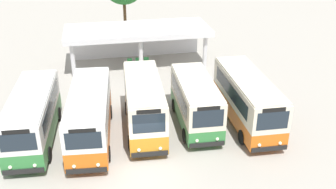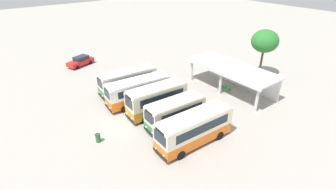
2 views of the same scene
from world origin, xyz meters
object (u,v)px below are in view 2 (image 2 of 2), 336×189
Objects in this scene: waiting_chair_end_by_column at (221,86)px; waiting_chair_middle_seat at (229,89)px; litter_bin_apron at (98,138)px; waiting_chair_second_from_end at (225,87)px; city_bus_second_in_row at (138,90)px; city_bus_fourth_amber at (175,112)px; parked_car_flank at (81,61)px; city_bus_nearest_orange at (128,81)px; city_bus_fifth_blue at (194,128)px; city_bus_middle_cream at (157,99)px.

waiting_chair_end_by_column is 1.00× the size of waiting_chair_middle_seat.
litter_bin_apron is at bearing -88.05° from waiting_chair_end_by_column.
litter_bin_apron is at bearing -92.68° from waiting_chair_middle_seat.
waiting_chair_middle_seat is at bearing -0.93° from waiting_chair_second_from_end.
waiting_chair_middle_seat is at bearing 65.63° from city_bus_second_in_row.
city_bus_fourth_amber is at bearing -73.60° from waiting_chair_end_by_column.
parked_car_flank is at bearing 163.40° from litter_bin_apron.
city_bus_fourth_amber is 23.67m from parked_car_flank.
city_bus_fourth_amber is at bearing -0.00° from city_bus_nearest_orange.
litter_bin_apron is (-0.86, -18.44, -0.07)m from waiting_chair_middle_seat.
city_bus_fourth_amber reaches higher than parked_car_flank.
city_bus_fifth_blue is 9.02× the size of litter_bin_apron.
city_bus_fourth_amber is at bearing -77.37° from waiting_chair_second_from_end.
city_bus_fifth_blue is at bearing -6.46° from city_bus_fourth_amber.
city_bus_fourth_amber is 7.75× the size of waiting_chair_second_from_end.
waiting_chair_middle_seat is at bearing 114.32° from city_bus_fifth_blue.
parked_car_flank is 5.59× the size of waiting_chair_end_by_column.
waiting_chair_end_by_column is (20.46, 12.13, -0.31)m from parked_car_flank.
city_bus_fifth_blue is 9.50m from litter_bin_apron.
city_bus_nearest_orange is at bearing 180.00° from city_bus_fourth_amber.
city_bus_middle_cream is 3.36m from city_bus_fourth_amber.
city_bus_nearest_orange reaches higher than waiting_chair_second_from_end.
city_bus_nearest_orange is 1.08× the size of city_bus_middle_cream.
city_bus_second_in_row is at bearing -107.76° from waiting_chair_end_by_column.
parked_car_flank is 5.59× the size of waiting_chair_middle_seat.
waiting_chair_middle_seat is (1.70, 10.74, -1.37)m from city_bus_middle_cream.
waiting_chair_second_from_end is at bearing 89.63° from litter_bin_apron.
parked_car_flank is at bearing -150.15° from waiting_chair_second_from_end.
city_bus_nearest_orange is at bearing 178.38° from city_bus_fifth_blue.
waiting_chair_second_from_end is 1.00× the size of waiting_chair_middle_seat.
city_bus_fifth_blue is 1.69× the size of parked_car_flank.
litter_bin_apron is at bearing -16.60° from parked_car_flank.
parked_car_flank is 24.45m from waiting_chair_second_from_end.
city_bus_fifth_blue is 12.24m from waiting_chair_middle_seat.
city_bus_fourth_amber is 1.39× the size of parked_car_flank.
city_bus_nearest_orange reaches higher than waiting_chair_middle_seat.
city_bus_nearest_orange is 9.13× the size of waiting_chair_middle_seat.
city_bus_nearest_orange is 10.87m from litter_bin_apron.
city_bus_fifth_blue is (6.71, -0.36, -0.09)m from city_bus_middle_cream.
city_bus_middle_cream reaches higher than waiting_chair_end_by_column.
city_bus_second_in_row is at bearing -111.10° from waiting_chair_second_from_end.
city_bus_nearest_orange is at bearing 172.58° from city_bus_second_in_row.
city_bus_middle_cream reaches higher than city_bus_nearest_orange.
waiting_chair_second_from_end is at bearing 2.65° from waiting_chair_end_by_column.
city_bus_middle_cream reaches higher than city_bus_second_in_row.
city_bus_nearest_orange is at bearing -125.54° from waiting_chair_second_from_end.
waiting_chair_end_by_column is (6.92, 10.69, -1.22)m from city_bus_nearest_orange.
waiting_chair_middle_seat is (8.41, 10.72, -1.22)m from city_bus_nearest_orange.
waiting_chair_end_by_column is at bearing 30.67° from parked_car_flank.
city_bus_nearest_orange is 13.43m from city_bus_fifth_blue.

